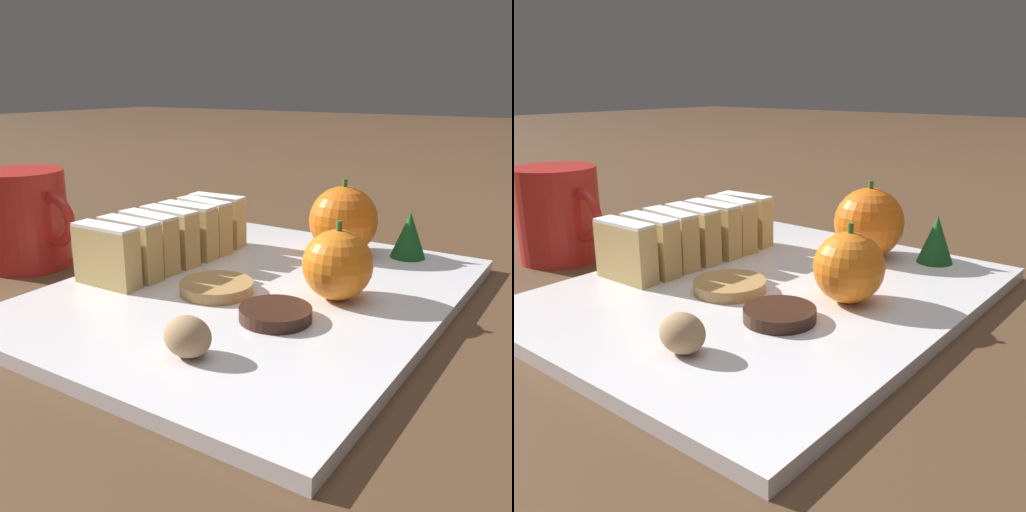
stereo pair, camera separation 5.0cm
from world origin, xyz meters
The scene contains 16 objects.
ground_plane centered at (0.00, 0.00, 0.00)m, with size 6.00×6.00×0.00m, color #513823.
serving_platter centered at (0.00, 0.00, 0.01)m, with size 0.32×0.40×0.01m.
stollen_slice_front centered at (-0.12, -0.07, 0.04)m, with size 0.07×0.02×0.06m.
stollen_slice_second centered at (-0.12, -0.04, 0.04)m, with size 0.07×0.02×0.06m.
stollen_slice_third centered at (-0.12, -0.01, 0.04)m, with size 0.07×0.03×0.06m.
stollen_slice_fourth centered at (-0.11, 0.02, 0.04)m, with size 0.07×0.03×0.06m.
stollen_slice_fifth centered at (-0.11, 0.04, 0.04)m, with size 0.06×0.02×0.06m.
stollen_slice_sixth centered at (-0.11, 0.07, 0.04)m, with size 0.07×0.03×0.06m.
stollen_slice_back centered at (-0.12, 0.10, 0.04)m, with size 0.07×0.02×0.06m.
orange_near centered at (0.07, 0.02, 0.04)m, with size 0.06×0.06×0.07m.
orange_far centered at (0.02, 0.14, 0.05)m, with size 0.07×0.07×0.08m.
walnut centered at (0.03, -0.14, 0.03)m, with size 0.03×0.03×0.03m.
chocolate_cookie centered at (0.05, -0.05, 0.02)m, with size 0.06×0.06×0.01m.
gingerbread_cookie centered at (-0.02, -0.03, 0.02)m, with size 0.06×0.06×0.01m.
evergreen_sprig centered at (0.08, 0.17, 0.04)m, with size 0.04×0.04×0.05m.
coffee_mug centered at (-0.26, -0.05, 0.05)m, with size 0.12×0.09×0.10m.
Camera 2 is at (0.30, -0.38, 0.19)m, focal length 40.00 mm.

